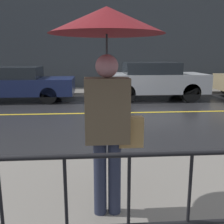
% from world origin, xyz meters
% --- Properties ---
extents(ground_plane, '(80.00, 80.00, 0.00)m').
position_xyz_m(ground_plane, '(0.00, 0.00, 0.00)').
color(ground_plane, '#262628').
extents(sidewalk_near, '(28.00, 2.65, 0.11)m').
position_xyz_m(sidewalk_near, '(0.00, -5.12, 0.05)').
color(sidewalk_near, slate).
rests_on(sidewalk_near, ground_plane).
extents(sidewalk_far, '(28.00, 2.04, 0.11)m').
position_xyz_m(sidewalk_far, '(0.00, 4.81, 0.05)').
color(sidewalk_far, slate).
rests_on(sidewalk_far, ground_plane).
extents(lane_marking, '(25.20, 0.12, 0.01)m').
position_xyz_m(lane_marking, '(0.00, 0.00, 0.00)').
color(lane_marking, gold).
rests_on(lane_marking, ground_plane).
extents(building_storefront, '(28.00, 0.30, 5.97)m').
position_xyz_m(building_storefront, '(0.00, 5.98, 2.99)').
color(building_storefront, '#383D42').
rests_on(building_storefront, ground_plane).
extents(railing_foreground, '(12.00, 0.04, 0.99)m').
position_xyz_m(railing_foreground, '(-0.00, -6.19, 0.74)').
color(railing_foreground, black).
rests_on(railing_foreground, sidewalk_near).
extents(pedestrian, '(1.06, 1.06, 2.04)m').
position_xyz_m(pedestrian, '(-0.31, -5.35, 1.74)').
color(pedestrian, '#23283D').
rests_on(pedestrian, sidewalk_near).
extents(car_navy, '(4.56, 1.77, 1.30)m').
position_xyz_m(car_navy, '(-3.49, 2.54, 0.68)').
color(car_navy, '#19234C').
rests_on(car_navy, ground_plane).
extents(car_silver, '(3.99, 1.90, 1.46)m').
position_xyz_m(car_silver, '(2.00, 2.54, 0.77)').
color(car_silver, '#B2B5BA').
rests_on(car_silver, ground_plane).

